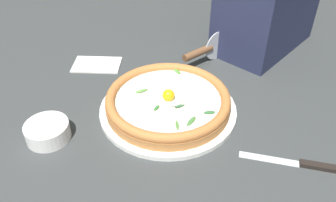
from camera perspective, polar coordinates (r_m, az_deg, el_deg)
The scene contains 7 objects.
ground_plane at distance 0.90m, azimuth -0.60°, elevation -1.88°, with size 2.40×2.40×0.03m, color #383B3C.
pizza_plate at distance 0.87m, azimuth 0.00°, elevation -1.34°, with size 0.34×0.34×0.01m, color white.
pizza at distance 0.86m, azimuth 0.00°, elevation 0.04°, with size 0.31×0.31×0.06m.
side_bowl at distance 0.84m, azimuth -19.07°, elevation -4.71°, with size 0.10×0.10×0.04m, color white.
pizza_cutter at distance 1.05m, azimuth 5.89°, elevation 8.28°, with size 0.07×0.16×0.09m.
table_knife at distance 0.80m, azimuth 21.25°, elevation -9.56°, with size 0.20×0.08×0.01m.
folded_napkin at distance 1.07m, azimuth -11.56°, elevation 5.94°, with size 0.14×0.09×0.01m, color white.
Camera 1 is at (0.38, -0.57, 0.56)m, focal length 37.32 mm.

